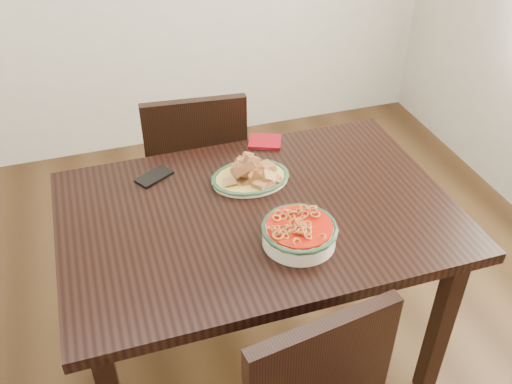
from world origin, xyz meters
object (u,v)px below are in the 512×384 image
object	(u,v)px
fish_plate	(250,170)
smartphone	(154,177)
noodle_bowl	(299,231)
dining_table	(258,230)
chair_far	(196,168)

from	to	relation	value
fish_plate	smartphone	size ratio (longest dim) A/B	2.11
fish_plate	noodle_bowl	size ratio (longest dim) A/B	1.15
dining_table	noodle_bowl	size ratio (longest dim) A/B	5.47
dining_table	fish_plate	size ratio (longest dim) A/B	4.77
chair_far	smartphone	distance (m)	0.51
chair_far	noodle_bowl	distance (m)	0.92
chair_far	fish_plate	xyz separation A→B (m)	(0.10, -0.50, 0.30)
fish_plate	noodle_bowl	xyz separation A→B (m)	(0.04, -0.36, -0.00)
fish_plate	smartphone	bearing A→B (deg)	159.16
dining_table	chair_far	size ratio (longest dim) A/B	1.46
dining_table	smartphone	size ratio (longest dim) A/B	10.04
fish_plate	noodle_bowl	bearing A→B (deg)	-82.85
chair_far	noodle_bowl	xyz separation A→B (m)	(0.14, -0.86, 0.29)
noodle_bowl	smartphone	distance (m)	0.60
dining_table	chair_far	world-z (taller)	chair_far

